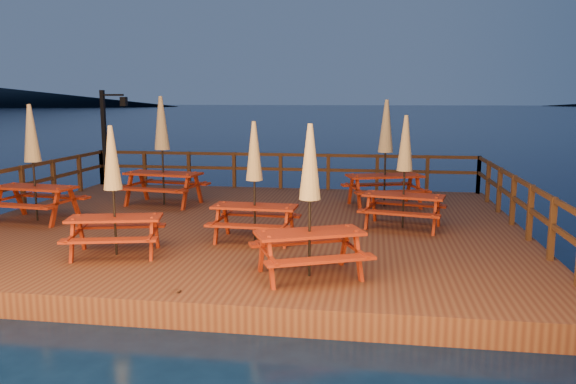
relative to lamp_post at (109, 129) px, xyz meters
name	(u,v)px	position (x,y,z in m)	size (l,w,h in m)	color
ground	(246,240)	(5.39, -4.55, -2.20)	(500.00, 500.00, 0.00)	black
deck	(245,231)	(5.39, -4.55, -2.00)	(12.00, 10.00, 0.40)	#4E2819
deck_piles	(246,253)	(5.39, -4.55, -2.50)	(11.44, 9.44, 1.40)	#332210
railing	(261,178)	(5.39, -2.77, -1.03)	(11.80, 9.75, 1.10)	#332210
lamp_post	(109,129)	(0.00, 0.00, 0.00)	(0.85, 0.18, 3.00)	black
picnic_table_0	(254,180)	(5.94, -6.08, -0.59)	(1.67, 1.39, 2.32)	maroon
picnic_table_1	(33,161)	(0.66, -5.05, -0.43)	(2.01, 1.73, 2.62)	maroon
picnic_table_2	(385,152)	(8.49, -2.13, -0.38)	(2.29, 2.08, 2.72)	maroon
picnic_table_3	(162,149)	(2.80, -2.73, -0.34)	(2.18, 1.88, 2.80)	maroon
picnic_table_4	(113,189)	(3.71, -7.45, -0.60)	(1.87, 1.66, 2.29)	maroon
picnic_table_5	(310,199)	(7.24, -8.13, -0.56)	(2.07, 1.92, 2.38)	maroon
picnic_table_6	(405,170)	(8.85, -4.53, -0.55)	(1.94, 1.72, 2.40)	maroon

